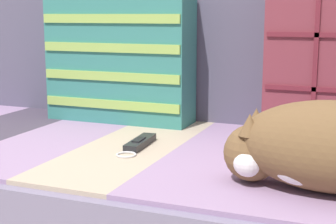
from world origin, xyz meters
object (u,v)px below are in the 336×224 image
object	(u,v)px
couch	(181,219)
game_remote_far	(139,143)
sleeping_cat	(324,148)
throw_pillow_striped	(120,60)

from	to	relation	value
couch	game_remote_far	distance (m)	0.24
couch	game_remote_far	xyz separation A→B (m)	(-0.09, -0.06, 0.21)
sleeping_cat	game_remote_far	size ratio (longest dim) A/B	2.23
throw_pillow_striped	sleeping_cat	size ratio (longest dim) A/B	1.05
couch	game_remote_far	bearing A→B (deg)	-148.43
sleeping_cat	couch	bearing A→B (deg)	148.89
couch	sleeping_cat	xyz separation A→B (m)	(0.37, -0.22, 0.29)
sleeping_cat	game_remote_far	distance (m)	0.50
throw_pillow_striped	sleeping_cat	bearing A→B (deg)	-34.01
throw_pillow_striped	sleeping_cat	xyz separation A→B (m)	(0.66, -0.45, -0.11)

